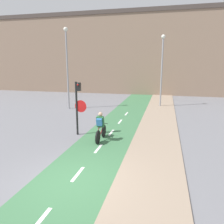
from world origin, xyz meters
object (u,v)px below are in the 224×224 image
traffic_light_pole (78,102)px  street_lamp_sidewalk (162,63)px  street_lamp_far (67,60)px  cyclist_near (101,127)px

traffic_light_pole → street_lamp_sidewalk: street_lamp_sidewalk is taller
traffic_light_pole → street_lamp_far: bearing=118.9°
traffic_light_pole → street_lamp_far: 7.95m
street_lamp_sidewalk → cyclist_near: bearing=-104.8°
street_lamp_sidewalk → cyclist_near: 11.13m
traffic_light_pole → street_lamp_far: street_lamp_far is taller
street_lamp_far → street_lamp_sidewalk: street_lamp_far is taller
street_lamp_sidewalk → cyclist_near: (-2.72, -10.30, -3.23)m
traffic_light_pole → street_lamp_sidewalk: 10.72m
cyclist_near → street_lamp_sidewalk: bearing=75.2°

